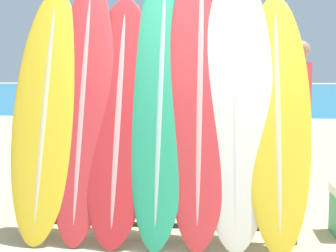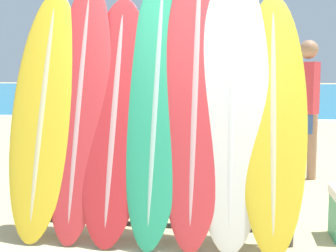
% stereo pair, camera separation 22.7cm
% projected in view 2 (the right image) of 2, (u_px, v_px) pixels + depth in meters
% --- Properties ---
extents(ocean_water, '(120.00, 60.00, 0.01)m').
position_uv_depth(ocean_water, '(237.00, 90.00, 43.20)').
color(ocean_water, teal).
rests_on(ocean_water, ground_plane).
extents(surfboard_rack, '(2.27, 0.04, 0.84)m').
position_uv_depth(surfboard_rack, '(153.00, 185.00, 3.83)').
color(surfboard_rack, '#47474C').
rests_on(surfboard_rack, ground_plane).
extents(surfboard_slot_0, '(0.56, 0.78, 2.12)m').
position_uv_depth(surfboard_slot_0, '(44.00, 111.00, 3.96)').
color(surfboard_slot_0, yellow).
rests_on(surfboard_slot_0, ground_plane).
extents(surfboard_slot_1, '(0.52, 0.78, 2.21)m').
position_uv_depth(surfboard_slot_1, '(80.00, 105.00, 3.93)').
color(surfboard_slot_1, red).
rests_on(surfboard_slot_1, ground_plane).
extents(surfboard_slot_2, '(0.58, 0.78, 2.04)m').
position_uv_depth(surfboard_slot_2, '(115.00, 116.00, 3.87)').
color(surfboard_slot_2, red).
rests_on(surfboard_slot_2, ground_plane).
extents(surfboard_slot_3, '(0.51, 0.93, 2.35)m').
position_uv_depth(surfboard_slot_3, '(156.00, 97.00, 3.85)').
color(surfboard_slot_3, '#289E70').
rests_on(surfboard_slot_3, ground_plane).
extents(surfboard_slot_4, '(0.56, 0.94, 2.55)m').
position_uv_depth(surfboard_slot_4, '(196.00, 85.00, 3.81)').
color(surfboard_slot_4, red).
rests_on(surfboard_slot_4, ground_plane).
extents(surfboard_slot_5, '(0.59, 0.78, 2.29)m').
position_uv_depth(surfboard_slot_5, '(232.00, 102.00, 3.72)').
color(surfboard_slot_5, silver).
rests_on(surfboard_slot_5, ground_plane).
extents(surfboard_slot_6, '(0.53, 0.81, 2.04)m').
position_uv_depth(surfboard_slot_6, '(273.00, 118.00, 3.66)').
color(surfboard_slot_6, yellow).
rests_on(surfboard_slot_6, ground_plane).
extents(person_near_water, '(0.31, 0.29, 1.81)m').
position_uv_depth(person_near_water, '(307.00, 104.00, 6.08)').
color(person_near_water, '#A87A5B').
rests_on(person_near_water, ground_plane).
extents(person_mid_beach, '(0.24, 0.27, 1.58)m').
position_uv_depth(person_mid_beach, '(144.00, 95.00, 11.52)').
color(person_mid_beach, tan).
rests_on(person_mid_beach, ground_plane).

